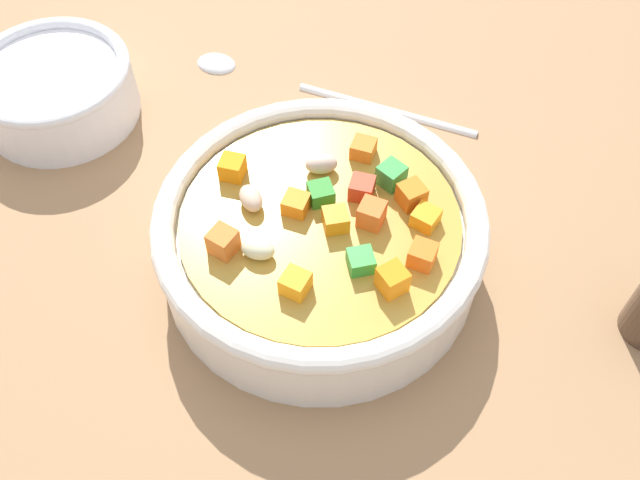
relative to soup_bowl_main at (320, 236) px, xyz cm
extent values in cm
cube|color=#9E754F|center=(0.01, -0.01, -3.72)|extent=(140.00, 140.00, 2.00)
cylinder|color=white|center=(0.01, -0.01, -0.75)|extent=(18.69, 18.69, 3.92)
torus|color=white|center=(0.01, -0.01, 1.62)|extent=(18.95, 18.95, 1.38)
cylinder|color=#B58C34|center=(0.01, -0.01, 1.41)|extent=(15.89, 15.89, 0.40)
cube|color=orange|center=(-0.56, -6.05, 2.24)|extent=(1.62, 1.62, 1.26)
cube|color=orange|center=(-3.47, 3.98, 2.28)|extent=(1.86, 1.86, 1.34)
cube|color=orange|center=(0.08, 0.96, 2.17)|extent=(1.89, 1.89, 1.12)
ellipsoid|color=beige|center=(-3.24, -1.63, 2.19)|extent=(2.04, 2.24, 1.16)
cube|color=orange|center=(-0.29, 6.11, 2.22)|extent=(1.43, 1.43, 1.23)
cube|color=orange|center=(4.67, 1.00, 2.19)|extent=(1.34, 1.34, 1.17)
cube|color=orange|center=(0.21, -1.53, 2.12)|extent=(1.51, 1.51, 1.02)
cube|color=orange|center=(-2.47, 5.28, 2.10)|extent=(1.48, 1.48, 0.99)
cube|color=#C53E23|center=(-2.67, 1.27, 2.19)|extent=(1.61, 1.61, 1.17)
cube|color=orange|center=(4.24, -3.64, 2.34)|extent=(1.46, 1.46, 1.46)
ellipsoid|color=beige|center=(0.87, -3.95, 2.17)|extent=(2.11, 2.23, 1.12)
cube|color=green|center=(1.80, 3.37, 2.11)|extent=(1.89, 1.89, 1.00)
ellipsoid|color=beige|center=(3.68, -1.85, 2.13)|extent=(1.58, 2.09, 1.05)
cube|color=orange|center=(2.25, 5.37, 2.35)|extent=(1.85, 1.85, 1.49)
cube|color=#2B8427|center=(-1.31, -0.65, 2.12)|extent=(1.90, 1.90, 1.03)
cube|color=orange|center=(-5.55, -0.48, 2.12)|extent=(1.52, 1.52, 1.03)
cube|color=orange|center=(-1.16, 2.58, 2.32)|extent=(1.43, 1.43, 1.43)
cube|color=green|center=(-4.31, 2.36, 2.27)|extent=(1.68, 1.68, 1.32)
cylinder|color=silver|center=(-13.88, -1.90, -2.40)|extent=(2.02, 13.32, 0.64)
ellipsoid|color=silver|center=(-12.46, -15.46, -2.22)|extent=(2.61, 3.28, 0.99)
cylinder|color=white|center=(-3.00, -22.27, -0.87)|extent=(10.86, 10.86, 3.68)
torus|color=white|center=(-3.00, -22.27, 1.18)|extent=(10.97, 10.97, 0.87)
camera|label=1|loc=(21.32, 11.16, 32.90)|focal=39.62mm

